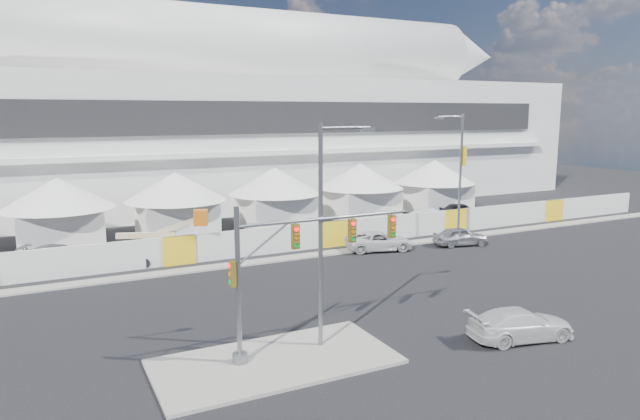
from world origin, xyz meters
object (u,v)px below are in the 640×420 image
lot_car_a (434,216)px  streetlight_curb (458,167)px  pickup_curb (380,241)px  traffic_mast (282,271)px  sedan_silver (461,236)px  lot_car_b (462,211)px  pickup_near (521,324)px  lot_car_c (59,255)px  streetlight_median (326,221)px  boom_lift (139,250)px

lot_car_a → streetlight_curb: 8.19m
lot_car_a → streetlight_curb: bearing=-172.1°
pickup_curb → traffic_mast: bearing=150.1°
lot_car_a → traffic_mast: traffic_mast is taller
sedan_silver → pickup_curb: bearing=90.7°
pickup_curb → lot_car_b: 16.37m
pickup_near → lot_car_c: 29.94m
pickup_curb → lot_car_b: lot_car_b is taller
sedan_silver → traffic_mast: bearing=135.4°
pickup_curb → streetlight_median: size_ratio=0.53×
streetlight_median → lot_car_b: bearing=39.7°
streetlight_median → streetlight_curb: bearing=37.1°
sedan_silver → streetlight_curb: streetlight_curb is taller
sedan_silver → lot_car_a: size_ratio=1.01×
pickup_near → traffic_mast: (-10.58, 3.11, 3.07)m
sedan_silver → traffic_mast: (-20.57, -12.87, 3.07)m
sedan_silver → lot_car_c: 29.47m
pickup_curb → lot_car_a: size_ratio=1.21×
pickup_curb → streetlight_curb: (7.94, 0.75, 5.21)m
sedan_silver → streetlight_curb: bearing=-18.5°
lot_car_a → traffic_mast: (-24.24, -20.96, 3.10)m
lot_car_c → lot_car_b: bearing=-63.9°
sedan_silver → pickup_near: sedan_silver is taller
streetlight_curb → lot_car_c: bearing=169.8°
lot_car_b → sedan_silver: bearing=157.9°
traffic_mast → streetlight_curb: bearing=34.5°
sedan_silver → lot_car_a: bearing=-11.1°
lot_car_c → boom_lift: boom_lift is taller
traffic_mast → boom_lift: (-2.96, 18.42, -2.80)m
pickup_curb → lot_car_b: (14.46, 7.67, 0.04)m
lot_car_c → boom_lift: 5.35m
traffic_mast → boom_lift: bearing=99.1°
boom_lift → lot_car_a: bearing=24.4°
pickup_curb → lot_car_c: (-21.92, 6.11, -0.00)m
pickup_curb → lot_car_a: 12.19m
pickup_near → boom_lift: size_ratio=0.66×
sedan_silver → traffic_mast: size_ratio=0.52×
sedan_silver → pickup_curb: (-6.56, 1.47, -0.01)m
pickup_curb → pickup_near: size_ratio=1.03×
lot_car_b → boom_lift: size_ratio=0.58×
lot_car_a → lot_car_b: lot_car_b is taller
lot_car_c → streetlight_median: size_ratio=0.50×
lot_car_a → boom_lift: bearing=124.5°
lot_car_a → streetlight_median: 30.79m
sedan_silver → lot_car_c: bearing=88.4°
lot_car_a → lot_car_c: size_ratio=0.86×
lot_car_c → streetlight_median: streetlight_median is taller
pickup_curb → streetlight_curb: size_ratio=0.50×
boom_lift → pickup_curb: bearing=5.5°
lot_car_c → traffic_mast: traffic_mast is taller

